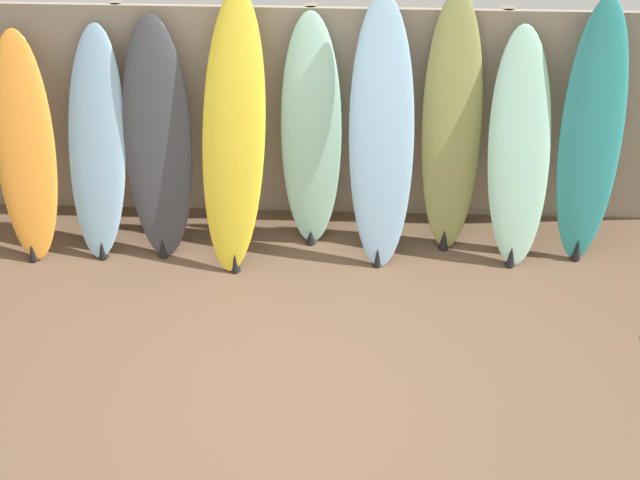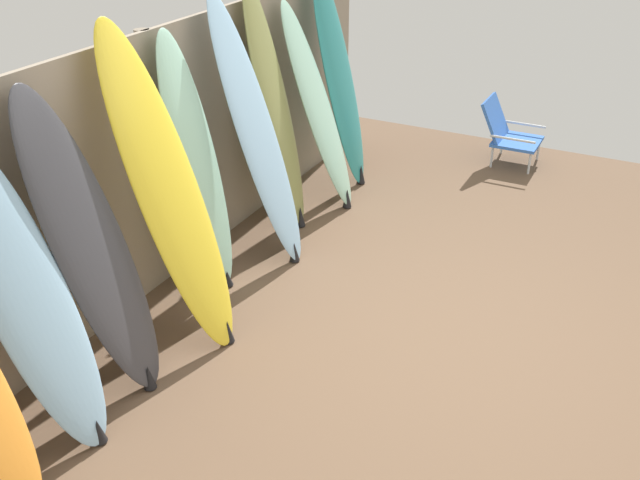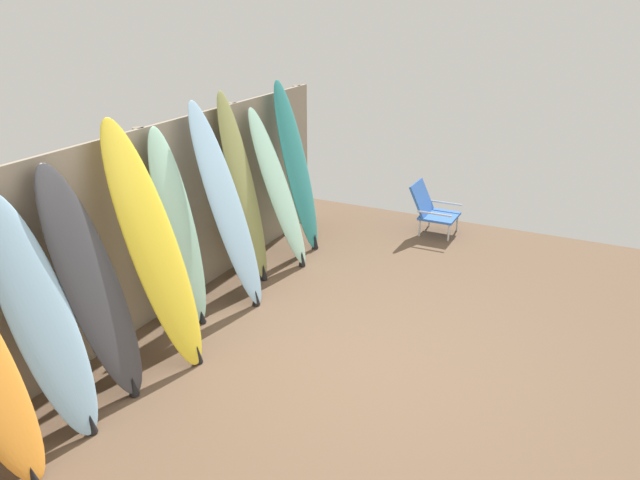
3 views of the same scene
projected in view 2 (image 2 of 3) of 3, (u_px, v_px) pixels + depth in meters
ground at (424, 344)px, 4.61m from camera, size 7.68×7.68×0.00m
fence_back at (161, 161)px, 4.97m from camera, size 6.08×0.11×1.80m
surfboard_skyblue_1 at (28, 298)px, 3.57m from camera, size 0.51×0.77×1.70m
surfboard_charcoal_2 at (92, 248)px, 3.91m from camera, size 0.56×0.70×1.79m
surfboard_yellow_3 at (169, 193)px, 4.29m from camera, size 0.57×0.89×2.00m
surfboard_seafoam_4 at (197, 167)px, 4.85m from camera, size 0.48×0.45×1.83m
surfboard_skyblue_5 at (258, 137)px, 5.17m from camera, size 0.53×0.71×1.98m
surfboard_olive_6 at (276, 111)px, 5.64m from camera, size 0.51×0.55×2.00m
surfboard_seafoam_7 at (318, 109)px, 6.04m from camera, size 0.55×0.73×1.76m
surfboard_teal_8 at (340, 80)px, 6.42m from camera, size 0.47×0.58×1.98m
beach_chair at (507, 131)px, 7.12m from camera, size 0.50×0.57×0.64m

